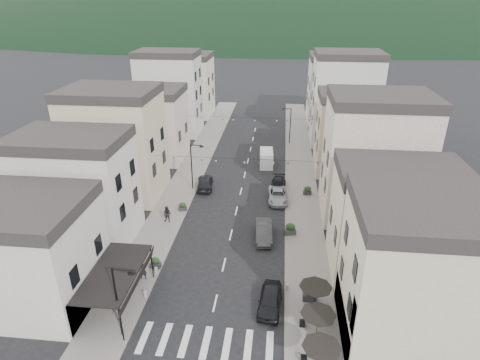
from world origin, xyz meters
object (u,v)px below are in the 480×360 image
object	(u,v)px
parked_car_a	(270,300)
parked_car_c	(278,196)
parked_car_b	(264,231)
parked_car_e	(205,182)
pedestrian_b	(167,214)
delivery_van	(266,158)
parked_car_d	(278,185)
pedestrian_a	(143,270)

from	to	relation	value
parked_car_a	parked_car_c	distance (m)	18.02
parked_car_a	parked_car_b	size ratio (longest dim) A/B	0.93
parked_car_e	pedestrian_b	xyz separation A→B (m)	(-2.42, -8.90, 0.26)
parked_car_e	pedestrian_b	world-z (taller)	pedestrian_b
parked_car_a	delivery_van	world-z (taller)	delivery_van
parked_car_d	parked_car_c	bearing A→B (deg)	-87.54
parked_car_c	parked_car_d	distance (m)	2.93
delivery_van	parked_car_b	bearing A→B (deg)	-91.55
pedestrian_a	pedestrian_b	size ratio (longest dim) A/B	0.99
delivery_van	parked_car_e	bearing A→B (deg)	-134.58
parked_car_b	pedestrian_a	distance (m)	12.51
parked_car_a	delivery_van	distance (m)	28.97
parked_car_b	parked_car_d	bearing A→B (deg)	79.63
parked_car_c	pedestrian_b	world-z (taller)	pedestrian_b
parked_car_c	parked_car_d	size ratio (longest dim) A/B	1.08
parked_car_e	pedestrian_a	bearing A→B (deg)	75.96
parked_car_b	delivery_van	xyz separation A→B (m)	(-0.62, 19.11, 0.32)
parked_car_b	pedestrian_b	bearing A→B (deg)	166.05
parked_car_c	parked_car_e	bearing A→B (deg)	161.38
parked_car_b	delivery_van	distance (m)	19.12
delivery_van	pedestrian_a	distance (m)	28.30
parked_car_c	parked_car_b	bearing A→B (deg)	-101.95
parked_car_d	delivery_van	bearing A→B (deg)	105.53
parked_car_a	parked_car_e	bearing A→B (deg)	117.69
parked_car_a	parked_car_e	world-z (taller)	parked_car_e
parked_car_a	delivery_van	xyz separation A→B (m)	(-1.61, 28.92, 0.35)
parked_car_c	delivery_van	distance (m)	11.07
parked_car_a	delivery_van	size ratio (longest dim) A/B	0.91
parked_car_d	delivery_van	xyz separation A→B (m)	(-1.85, 7.98, 0.44)
parked_car_c	delivery_van	world-z (taller)	delivery_van
parked_car_a	pedestrian_b	bearing A→B (deg)	138.49
parked_car_e	pedestrian_b	bearing A→B (deg)	66.83
delivery_van	pedestrian_a	xyz separation A→B (m)	(-9.30, -26.73, -0.03)
pedestrian_a	pedestrian_b	world-z (taller)	pedestrian_b
parked_car_b	delivery_van	world-z (taller)	delivery_van
parked_car_e	parked_car_b	bearing A→B (deg)	118.69
parked_car_d	pedestrian_a	xyz separation A→B (m)	(-11.16, -18.75, 0.40)
parked_car_a	pedestrian_a	size ratio (longest dim) A/B	2.31
pedestrian_b	pedestrian_a	bearing A→B (deg)	-78.23
parked_car_a	pedestrian_b	world-z (taller)	pedestrian_b
parked_car_e	pedestrian_a	world-z (taller)	pedestrian_a
pedestrian_a	parked_car_c	bearing A→B (deg)	46.10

